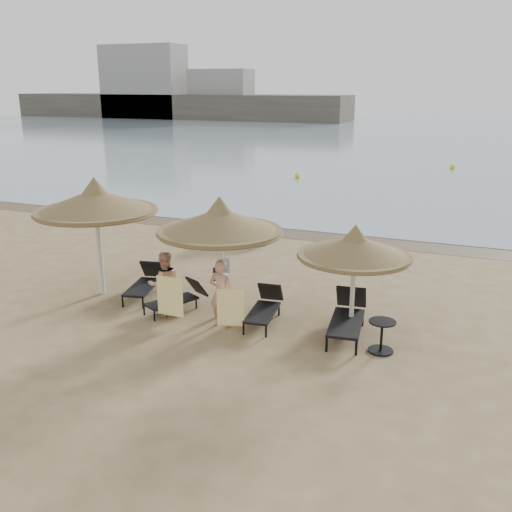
{
  "coord_description": "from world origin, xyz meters",
  "views": [
    {
      "loc": [
        5.5,
        -11.17,
        5.59
      ],
      "look_at": [
        0.54,
        1.2,
        1.57
      ],
      "focal_mm": 40.0,
      "sensor_mm": 36.0,
      "label": 1
    }
  ],
  "objects_px": {
    "palapa_right": "(355,247)",
    "person_right": "(221,288)",
    "lounger_near_right": "(265,307)",
    "side_table": "(381,337)",
    "palapa_left": "(96,202)",
    "palapa_center": "(220,222)",
    "lounger_far_right": "(348,315)",
    "pedal_boat": "(241,232)",
    "person_left": "(164,279)",
    "lounger_near_left": "(179,297)",
    "lounger_far_left": "(145,282)"
  },
  "relations": [
    {
      "from": "palapa_left",
      "to": "palapa_center",
      "type": "height_order",
      "value": "palapa_left"
    },
    {
      "from": "lounger_far_right",
      "to": "pedal_boat",
      "type": "xyz_separation_m",
      "value": [
        -5.54,
        6.55,
        -0.09
      ]
    },
    {
      "from": "palapa_right",
      "to": "palapa_left",
      "type": "bearing_deg",
      "value": -179.67
    },
    {
      "from": "palapa_right",
      "to": "person_left",
      "type": "bearing_deg",
      "value": -170.35
    },
    {
      "from": "lounger_near_left",
      "to": "person_left",
      "type": "height_order",
      "value": "person_left"
    },
    {
      "from": "lounger_near_left",
      "to": "side_table",
      "type": "relative_size",
      "value": 2.42
    },
    {
      "from": "person_right",
      "to": "pedal_boat",
      "type": "distance_m",
      "value": 7.83
    },
    {
      "from": "palapa_right",
      "to": "lounger_near_left",
      "type": "distance_m",
      "value": 4.77
    },
    {
      "from": "palapa_right",
      "to": "person_right",
      "type": "xyz_separation_m",
      "value": [
        -2.95,
        -0.85,
        -1.1
      ]
    },
    {
      "from": "side_table",
      "to": "palapa_center",
      "type": "bearing_deg",
      "value": 172.45
    },
    {
      "from": "person_left",
      "to": "pedal_boat",
      "type": "relative_size",
      "value": 0.88
    },
    {
      "from": "pedal_boat",
      "to": "lounger_near_right",
      "type": "bearing_deg",
      "value": -80.03
    },
    {
      "from": "palapa_right",
      "to": "lounger_near_left",
      "type": "bearing_deg",
      "value": -176.5
    },
    {
      "from": "person_left",
      "to": "pedal_boat",
      "type": "height_order",
      "value": "person_left"
    },
    {
      "from": "palapa_right",
      "to": "palapa_center",
      "type": "bearing_deg",
      "value": -175.67
    },
    {
      "from": "pedal_boat",
      "to": "person_right",
      "type": "bearing_deg",
      "value": -87.96
    },
    {
      "from": "lounger_near_right",
      "to": "lounger_near_left",
      "type": "bearing_deg",
      "value": 177.02
    },
    {
      "from": "lounger_near_right",
      "to": "person_left",
      "type": "xyz_separation_m",
      "value": [
        -2.42,
        -0.66,
        0.61
      ]
    },
    {
      "from": "lounger_near_right",
      "to": "pedal_boat",
      "type": "height_order",
      "value": "pedal_boat"
    },
    {
      "from": "palapa_right",
      "to": "pedal_boat",
      "type": "xyz_separation_m",
      "value": [
        -5.61,
        6.49,
        -1.73
      ]
    },
    {
      "from": "person_right",
      "to": "pedal_boat",
      "type": "relative_size",
      "value": 0.89
    },
    {
      "from": "palapa_center",
      "to": "side_table",
      "type": "distance_m",
      "value": 4.63
    },
    {
      "from": "pedal_boat",
      "to": "lounger_near_left",
      "type": "bearing_deg",
      "value": -97.99
    },
    {
      "from": "palapa_left",
      "to": "lounger_far_right",
      "type": "height_order",
      "value": "palapa_left"
    },
    {
      "from": "palapa_left",
      "to": "pedal_boat",
      "type": "distance_m",
      "value": 7.05
    },
    {
      "from": "palapa_left",
      "to": "palapa_center",
      "type": "bearing_deg",
      "value": -3.14
    },
    {
      "from": "person_left",
      "to": "person_right",
      "type": "bearing_deg",
      "value": 138.02
    },
    {
      "from": "side_table",
      "to": "lounger_far_left",
      "type": "bearing_deg",
      "value": 170.47
    },
    {
      "from": "lounger_far_left",
      "to": "lounger_near_left",
      "type": "relative_size",
      "value": 1.12
    },
    {
      "from": "palapa_left",
      "to": "lounger_far_right",
      "type": "bearing_deg",
      "value": -0.21
    },
    {
      "from": "lounger_far_left",
      "to": "person_left",
      "type": "xyz_separation_m",
      "value": [
        1.28,
        -1.11,
        0.6
      ]
    },
    {
      "from": "palapa_left",
      "to": "lounger_far_left",
      "type": "xyz_separation_m",
      "value": [
        1.16,
        0.37,
        -2.23
      ]
    },
    {
      "from": "palapa_center",
      "to": "palapa_right",
      "type": "height_order",
      "value": "palapa_center"
    },
    {
      "from": "lounger_near_right",
      "to": "side_table",
      "type": "distance_m",
      "value": 3.04
    },
    {
      "from": "lounger_near_right",
      "to": "person_left",
      "type": "bearing_deg",
      "value": -171.65
    },
    {
      "from": "lounger_far_right",
      "to": "lounger_near_right",
      "type": "bearing_deg",
      "value": 174.66
    },
    {
      "from": "side_table",
      "to": "person_right",
      "type": "xyz_separation_m",
      "value": [
        -3.8,
        -0.06,
        0.64
      ]
    },
    {
      "from": "person_left",
      "to": "person_right",
      "type": "height_order",
      "value": "person_right"
    },
    {
      "from": "palapa_left",
      "to": "lounger_far_left",
      "type": "height_order",
      "value": "palapa_left"
    },
    {
      "from": "lounger_far_left",
      "to": "lounger_far_right",
      "type": "bearing_deg",
      "value": -16.43
    },
    {
      "from": "lounger_far_right",
      "to": "side_table",
      "type": "relative_size",
      "value": 3.08
    },
    {
      "from": "lounger_far_left",
      "to": "lounger_far_right",
      "type": "distance_m",
      "value": 5.77
    },
    {
      "from": "lounger_near_left",
      "to": "person_left",
      "type": "relative_size",
      "value": 0.89
    },
    {
      "from": "palapa_right",
      "to": "lounger_far_left",
      "type": "relative_size",
      "value": 1.36
    },
    {
      "from": "lounger_near_left",
      "to": "lounger_far_right",
      "type": "xyz_separation_m",
      "value": [
        4.36,
        0.21,
        0.09
      ]
    },
    {
      "from": "lounger_far_left",
      "to": "lounger_near_left",
      "type": "xyz_separation_m",
      "value": [
        1.39,
        -0.6,
        -0.04
      ]
    },
    {
      "from": "lounger_far_right",
      "to": "pedal_boat",
      "type": "relative_size",
      "value": 1.0
    },
    {
      "from": "person_left",
      "to": "person_right",
      "type": "relative_size",
      "value": 1.0
    },
    {
      "from": "person_left",
      "to": "pedal_boat",
      "type": "bearing_deg",
      "value": -120.98
    },
    {
      "from": "person_left",
      "to": "lounger_far_right",
      "type": "bearing_deg",
      "value": 149.63
    }
  ]
}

